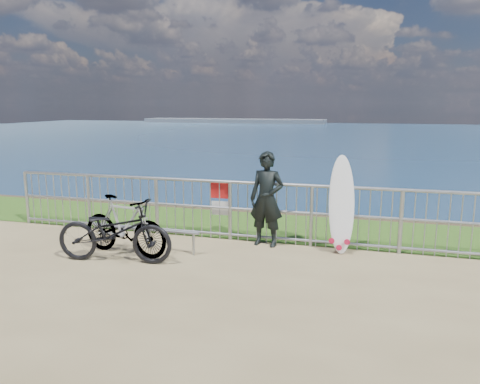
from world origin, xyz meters
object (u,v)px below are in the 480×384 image
(surfboard, at_px, (341,208))
(bicycle_far, at_px, (124,225))
(surfer, at_px, (267,199))
(bicycle_near, at_px, (114,232))

(surfboard, xyz_separation_m, bicycle_far, (-3.48, -1.15, -0.26))
(surfer, bearing_deg, bicycle_near, -137.25)
(bicycle_near, relative_size, bicycle_far, 1.13)
(surfer, xyz_separation_m, surfboard, (1.30, -0.01, -0.08))
(surfboard, bearing_deg, surfer, 179.45)
(surfer, xyz_separation_m, bicycle_near, (-2.15, -1.53, -0.35))
(surfboard, relative_size, bicycle_near, 0.88)
(surfer, height_order, bicycle_near, surfer)
(surfboard, height_order, bicycle_near, surfboard)
(surfer, bearing_deg, surfboard, 6.77)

